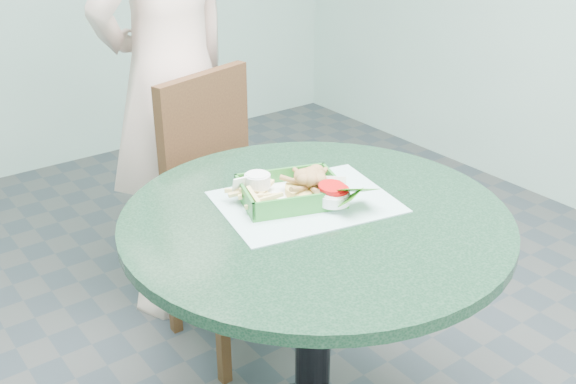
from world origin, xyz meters
TOP-DOWN VIEW (x-y plane):
  - cafe_table at (0.00, 0.00)m, footprint 0.95×0.95m
  - dining_chair at (0.12, 0.64)m, footprint 0.39×0.39m
  - diner_person at (0.10, 0.91)m, footprint 0.87×0.71m
  - placemat at (0.02, 0.06)m, footprint 0.48×0.40m
  - food_basket at (-0.01, 0.09)m, footprint 0.24×0.18m
  - crab_sandwich at (0.04, 0.09)m, footprint 0.13×0.13m
  - fries_pile at (-0.08, 0.10)m, footprint 0.15×0.16m
  - sauce_ramekin at (-0.08, 0.13)m, footprint 0.07×0.07m
  - garnish_cup at (0.09, 0.01)m, footprint 0.12×0.12m

SIDE VIEW (x-z plane):
  - dining_chair at x=0.12m, z-range 0.07..1.00m
  - cafe_table at x=0.00m, z-range 0.21..0.96m
  - placemat at x=0.02m, z-range 0.75..0.75m
  - food_basket at x=-0.01m, z-range 0.74..0.79m
  - fries_pile at x=-0.08m, z-range 0.77..0.81m
  - garnish_cup at x=0.09m, z-range 0.77..0.81m
  - crab_sandwich at x=0.04m, z-range 0.76..0.84m
  - sauce_ramekin at x=-0.08m, z-range 0.78..0.82m
  - diner_person at x=0.10m, z-range 0.00..2.05m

